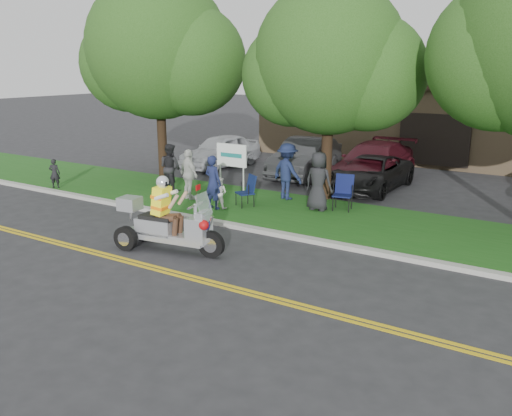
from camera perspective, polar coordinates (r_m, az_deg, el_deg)
The scene contains 23 objects.
ground at distance 12.82m, azimuth -8.74°, elevation -5.69°, with size 120.00×120.00×0.00m, color #28282B.
centerline_near at distance 12.42m, azimuth -10.50°, elevation -6.44°, with size 60.00×0.10×0.01m, color gold.
centerline_far at distance 12.53m, azimuth -10.00°, elevation -6.22°, with size 60.00×0.10×0.01m, color gold.
curb at distance 15.10m, azimuth -1.18°, elevation -2.08°, with size 60.00×0.25×0.12m, color #A8A89E.
grass_verge at distance 16.86m, azimuth 2.85°, elevation -0.29°, with size 60.00×4.00×0.10m, color #1A5316.
commercial_building at distance 28.70m, azimuth 20.43°, elevation 9.09°, with size 18.00×8.20×4.00m.
tree_left at distance 21.55m, azimuth -10.06°, elevation 15.71°, with size 6.62×5.40×7.78m.
tree_mid at distance 17.83m, azimuth 7.97°, elevation 14.66°, with size 5.88×4.80×7.05m.
business_sign at distance 19.28m, azimuth -2.58°, elevation 5.30°, with size 1.25×0.06×1.75m.
trike_scooter at distance 13.45m, azimuth -9.47°, elevation -1.77°, with size 2.89×1.08×1.89m.
lawn_chair_a at distance 17.11m, azimuth -0.83°, elevation 2.05°, with size 0.73×0.74×0.99m.
lawn_chair_b at distance 16.93m, azimuth 9.21°, elevation 1.89°, with size 0.68×0.70×1.08m.
spectator_adult_left at distance 16.78m, azimuth -4.55°, elevation 2.73°, with size 0.61×0.40×1.68m, color #191F45.
spectator_adult_mid at distance 19.35m, azimuth -9.02°, elevation 4.24°, with size 0.82×0.64×1.68m, color black.
spectator_adult_right at distance 18.06m, azimuth -7.07°, elevation 3.52°, with size 0.98×0.41×1.67m, color silver.
spectator_chair_a at distance 17.96m, azimuth 3.32°, elevation 3.87°, with size 1.21×0.69×1.87m, color #192246.
spectator_chair_b at distance 16.66m, azimuth 6.58°, elevation 2.82°, with size 0.88×0.58×1.81m, color black.
child_left at distance 20.96m, azimuth -20.44°, elevation 3.44°, with size 0.39×0.26×1.07m, color black.
child_right at distance 16.87m, azimuth -3.83°, elevation 1.61°, with size 0.48×0.38×0.99m, color silver.
parked_car_far_left at distance 24.33m, azimuth -3.73°, elevation 6.03°, with size 1.71×4.24×1.44m, color #B6B8BE.
parked_car_left at distance 22.24m, azimuth 5.19°, elevation 5.30°, with size 1.65×4.72×1.55m, color #2D2D2F.
parked_car_mid at distance 20.16m, azimuth 11.91°, elevation 3.59°, with size 2.07×4.48×1.24m, color black.
parked_car_right at distance 21.38m, azimuth 12.22°, elevation 4.61°, with size 2.16×5.32×1.54m, color #410F18.
Camera 1 is at (7.97, -8.99, 4.48)m, focal length 38.00 mm.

